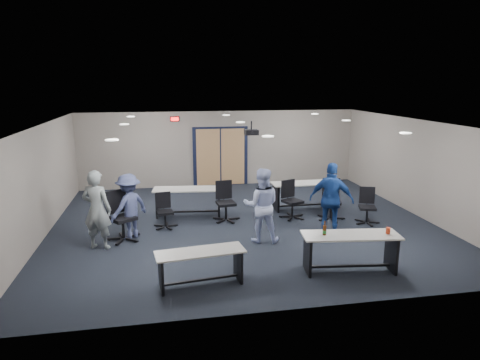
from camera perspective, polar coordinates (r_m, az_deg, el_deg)
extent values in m
plane|color=black|center=(11.55, 0.51, -5.84)|extent=(10.00, 10.00, 0.00)
cube|color=gray|center=(15.55, -2.64, 4.20)|extent=(10.00, 0.04, 2.70)
cube|color=gray|center=(6.99, 7.61, -7.06)|extent=(10.00, 0.04, 2.70)
cube|color=gray|center=(11.37, -25.06, -0.33)|extent=(0.04, 9.00, 2.70)
cube|color=gray|center=(13.08, 22.58, 1.51)|extent=(0.04, 9.00, 2.70)
cube|color=white|center=(10.98, 0.53, 7.62)|extent=(10.00, 9.00, 0.04)
cube|color=black|center=(15.57, -2.62, 3.09)|extent=(2.00, 0.06, 2.20)
cube|color=#AE774F|center=(15.50, -4.26, 3.02)|extent=(0.85, 0.04, 2.05)
cube|color=#AE774F|center=(15.62, -0.97, 3.14)|extent=(0.85, 0.04, 2.05)
cube|color=black|center=(15.24, -8.69, 8.05)|extent=(0.32, 0.05, 0.18)
cube|color=#FF0C0C|center=(15.21, -8.69, 8.04)|extent=(0.26, 0.02, 0.12)
cylinder|color=black|center=(11.54, 1.53, 7.28)|extent=(0.04, 0.04, 0.24)
cube|color=black|center=(11.56, 1.53, 6.39)|extent=(0.35, 0.30, 0.14)
cylinder|color=black|center=(11.41, 1.68, 6.30)|extent=(0.08, 0.03, 0.08)
cube|color=#B7B4AD|center=(8.05, -5.33, -9.52)|extent=(1.71, 0.75, 0.03)
cube|color=black|center=(8.08, -10.50, -12.20)|extent=(0.11, 0.51, 0.64)
cube|color=black|center=(8.35, -0.26, -11.10)|extent=(0.11, 0.51, 0.64)
cube|color=black|center=(8.28, -5.25, -13.13)|extent=(1.46, 0.23, 0.04)
cube|color=#B7B4AD|center=(8.81, 14.56, -7.13)|extent=(1.99, 0.88, 0.03)
cube|color=black|center=(8.73, 8.99, -9.78)|extent=(0.13, 0.59, 0.75)
cube|color=black|center=(9.24, 19.54, -9.10)|extent=(0.13, 0.59, 0.75)
cube|color=black|center=(9.05, 14.32, -11.04)|extent=(1.70, 0.27, 0.04)
cylinder|color=red|center=(9.04, 19.14, -6.39)|extent=(0.09, 0.09, 0.13)
cube|color=#B7B4AD|center=(12.13, -6.95, -1.20)|extent=(2.01, 0.86, 0.03)
cube|color=black|center=(12.30, -10.93, -3.04)|extent=(0.12, 0.60, 0.76)
cube|color=black|center=(12.22, -2.84, -2.93)|extent=(0.12, 0.60, 0.76)
cube|color=black|center=(12.31, -6.87, -4.20)|extent=(1.73, 0.24, 0.04)
cube|color=#B7B4AD|center=(12.83, 8.63, -0.42)|extent=(1.97, 0.66, 0.03)
cube|color=black|center=(12.67, 4.82, -2.35)|extent=(0.06, 0.60, 0.77)
cube|color=black|center=(13.24, 12.16, -1.93)|extent=(0.06, 0.60, 0.77)
cube|color=black|center=(13.00, 8.53, -3.31)|extent=(1.75, 0.06, 0.04)
imported|color=gray|center=(10.16, -18.54, -3.79)|extent=(0.77, 0.63, 1.83)
imported|color=#BDCAFA|center=(10.08, 2.89, -3.39)|extent=(0.98, 0.83, 1.78)
imported|color=navy|center=(10.67, 12.11, -2.59)|extent=(1.15, 0.94, 1.83)
imported|color=#454D7C|center=(10.64, -14.58, -3.43)|extent=(1.16, 1.14, 1.60)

